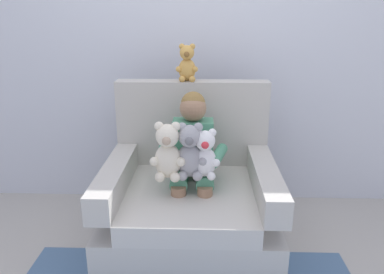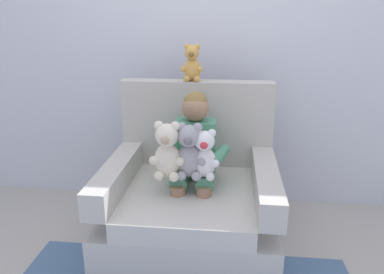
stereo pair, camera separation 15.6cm
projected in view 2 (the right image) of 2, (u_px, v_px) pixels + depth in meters
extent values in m
plane|color=#ADA89E|center=(191.00, 248.00, 2.51)|extent=(8.00, 8.00, 0.00)
cube|color=silver|center=(202.00, 40.00, 2.86)|extent=(6.00, 0.10, 2.60)
cube|color=#BCB7AD|center=(191.00, 226.00, 2.46)|extent=(1.06, 0.98, 0.33)
cube|color=beige|center=(190.00, 201.00, 2.32)|extent=(0.78, 0.84, 0.12)
cube|color=#BCB7AD|center=(197.00, 123.00, 2.67)|extent=(1.06, 0.14, 0.60)
cube|color=#BCB7AD|center=(116.00, 176.00, 2.32)|extent=(0.14, 0.84, 0.16)
cube|color=#BCB7AD|center=(266.00, 183.00, 2.23)|extent=(0.14, 0.84, 0.16)
cube|color=#4C9370|center=(195.00, 146.00, 2.44)|extent=(0.26, 0.16, 0.34)
sphere|color=#9E7556|center=(195.00, 108.00, 2.36)|extent=(0.17, 0.17, 0.17)
sphere|color=olive|center=(196.00, 104.00, 2.36)|extent=(0.16, 0.16, 0.16)
cylinder|color=#4C9370|center=(181.00, 177.00, 2.38)|extent=(0.11, 0.26, 0.11)
cylinder|color=#9E7556|center=(178.00, 208.00, 2.30)|extent=(0.09, 0.09, 0.30)
cylinder|color=#4C9370|center=(206.00, 178.00, 2.36)|extent=(0.11, 0.26, 0.11)
cylinder|color=#9E7556|center=(204.00, 209.00, 2.29)|extent=(0.09, 0.09, 0.30)
cylinder|color=#4C9370|center=(168.00, 154.00, 2.35)|extent=(0.13, 0.27, 0.07)
cylinder|color=#4C9370|center=(219.00, 156.00, 2.32)|extent=(0.13, 0.27, 0.07)
ellipsoid|color=silver|center=(168.00, 160.00, 2.22)|extent=(0.16, 0.14, 0.21)
sphere|color=silver|center=(167.00, 135.00, 2.16)|extent=(0.14, 0.14, 0.14)
sphere|color=tan|center=(165.00, 140.00, 2.10)|extent=(0.05, 0.05, 0.05)
sphere|color=silver|center=(159.00, 126.00, 2.15)|extent=(0.05, 0.05, 0.05)
sphere|color=silver|center=(154.00, 161.00, 2.19)|extent=(0.05, 0.05, 0.05)
sphere|color=silver|center=(159.00, 176.00, 2.19)|extent=(0.06, 0.06, 0.06)
sphere|color=silver|center=(175.00, 126.00, 2.14)|extent=(0.05, 0.05, 0.05)
sphere|color=silver|center=(180.00, 162.00, 2.17)|extent=(0.05, 0.05, 0.05)
sphere|color=silver|center=(174.00, 177.00, 2.18)|extent=(0.06, 0.06, 0.06)
ellipsoid|color=white|center=(205.00, 162.00, 2.23)|extent=(0.14, 0.12, 0.18)
sphere|color=white|center=(205.00, 141.00, 2.17)|extent=(0.12, 0.12, 0.12)
sphere|color=#DB333D|center=(204.00, 145.00, 2.12)|extent=(0.05, 0.05, 0.05)
sphere|color=white|center=(198.00, 133.00, 2.17)|extent=(0.05, 0.05, 0.05)
sphere|color=white|center=(193.00, 163.00, 2.20)|extent=(0.05, 0.05, 0.05)
sphere|color=white|center=(197.00, 176.00, 2.20)|extent=(0.05, 0.05, 0.05)
sphere|color=white|center=(212.00, 133.00, 2.16)|extent=(0.05, 0.05, 0.05)
sphere|color=white|center=(215.00, 164.00, 2.18)|extent=(0.05, 0.05, 0.05)
sphere|color=white|center=(210.00, 177.00, 2.19)|extent=(0.05, 0.05, 0.05)
ellipsoid|color=#9E9EA3|center=(190.00, 160.00, 2.23)|extent=(0.16, 0.13, 0.21)
sphere|color=#9E9EA3|center=(190.00, 136.00, 2.17)|extent=(0.13, 0.13, 0.13)
sphere|color=slate|center=(189.00, 141.00, 2.11)|extent=(0.05, 0.05, 0.05)
sphere|color=#9E9EA3|center=(182.00, 127.00, 2.16)|extent=(0.05, 0.05, 0.05)
sphere|color=#9E9EA3|center=(177.00, 161.00, 2.19)|extent=(0.05, 0.05, 0.05)
sphere|color=#9E9EA3|center=(182.00, 176.00, 2.20)|extent=(0.06, 0.06, 0.06)
sphere|color=#9E9EA3|center=(198.00, 127.00, 2.15)|extent=(0.05, 0.05, 0.05)
sphere|color=#9E9EA3|center=(202.00, 162.00, 2.18)|extent=(0.05, 0.05, 0.05)
sphere|color=#9E9EA3|center=(196.00, 176.00, 2.19)|extent=(0.06, 0.06, 0.06)
ellipsoid|color=gold|center=(192.00, 70.00, 2.56)|extent=(0.12, 0.10, 0.15)
sphere|color=gold|center=(192.00, 53.00, 2.51)|extent=(0.10, 0.10, 0.10)
sphere|color=brown|center=(191.00, 54.00, 2.47)|extent=(0.04, 0.04, 0.04)
sphere|color=gold|center=(187.00, 46.00, 2.51)|extent=(0.04, 0.04, 0.04)
sphere|color=gold|center=(184.00, 69.00, 2.53)|extent=(0.04, 0.04, 0.04)
sphere|color=gold|center=(187.00, 79.00, 2.54)|extent=(0.04, 0.04, 0.04)
sphere|color=gold|center=(197.00, 47.00, 2.50)|extent=(0.04, 0.04, 0.04)
sphere|color=gold|center=(200.00, 69.00, 2.52)|extent=(0.04, 0.04, 0.04)
sphere|color=gold|center=(196.00, 79.00, 2.53)|extent=(0.04, 0.04, 0.04)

